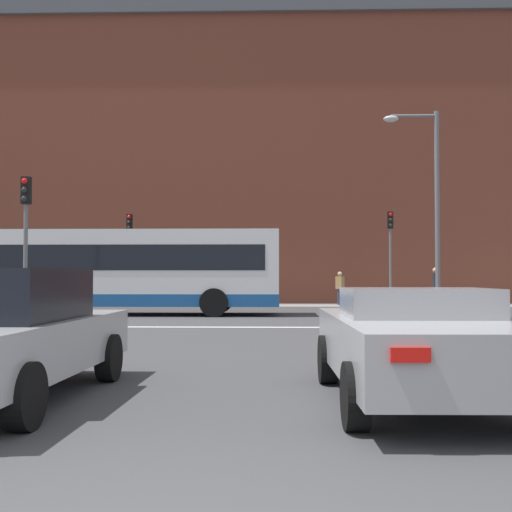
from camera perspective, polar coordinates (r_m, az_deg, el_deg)
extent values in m
cube|color=silver|center=(17.92, -0.58, -6.34)|extent=(9.86, 0.30, 0.01)
cube|color=gray|center=(30.84, 0.30, -4.42)|extent=(70.95, 2.50, 0.01)
cube|color=brown|center=(39.95, 5.73, 7.19)|extent=(47.92, 12.19, 15.30)
cube|color=#4C4F56|center=(42.17, 5.69, 18.88)|extent=(48.88, 12.68, 1.99)
cylinder|color=black|center=(9.03, -12.95, -8.81)|extent=(0.24, 0.65, 0.64)
cylinder|color=black|center=(6.43, -19.93, -11.65)|extent=(0.24, 0.65, 0.64)
cube|color=#9E9EA3|center=(7.54, 14.37, -7.75)|extent=(1.96, 4.24, 0.64)
cube|color=#9E9EA3|center=(7.61, 14.15, -4.03)|extent=(1.66, 1.29, 0.33)
cylinder|color=black|center=(8.71, 6.38, -9.11)|extent=(0.23, 0.64, 0.64)
cylinder|color=black|center=(9.07, 18.10, -8.74)|extent=(0.23, 0.64, 0.64)
cylinder|color=black|center=(6.14, 8.84, -12.20)|extent=(0.23, 0.64, 0.64)
cube|color=red|center=(5.33, 13.56, -8.54)|extent=(0.32, 0.05, 0.12)
cube|color=silver|center=(24.13, -12.23, -1.07)|extent=(11.88, 2.58, 2.72)
cube|color=#194C8E|center=(24.14, -12.25, -3.77)|extent=(11.90, 2.60, 0.44)
cube|color=black|center=(24.13, -12.22, -0.21)|extent=(10.93, 2.61, 0.90)
cylinder|color=black|center=(24.13, -21.50, -3.86)|extent=(1.00, 0.28, 1.00)
cylinder|color=black|center=(26.42, -19.40, -3.69)|extent=(1.00, 0.28, 1.00)
cylinder|color=black|center=(22.31, -3.77, -4.16)|extent=(1.00, 0.28, 1.00)
cylinder|color=black|center=(24.77, -3.24, -3.92)|extent=(1.00, 0.28, 1.00)
cylinder|color=slate|center=(31.12, -11.20, -1.08)|extent=(0.12, 0.12, 3.57)
cube|color=black|center=(31.22, -11.18, 2.94)|extent=(0.26, 0.20, 0.80)
sphere|color=red|center=(31.12, -11.23, 3.43)|extent=(0.17, 0.17, 0.17)
sphere|color=black|center=(31.10, -11.23, 2.96)|extent=(0.17, 0.17, 0.17)
sphere|color=black|center=(31.08, -11.24, 2.49)|extent=(0.17, 0.17, 0.17)
cylinder|color=slate|center=(31.06, 11.87, -0.98)|extent=(0.12, 0.12, 3.68)
cube|color=black|center=(31.17, 11.84, 3.14)|extent=(0.26, 0.20, 0.80)
sphere|color=red|center=(31.07, 11.88, 3.63)|extent=(0.17, 0.17, 0.17)
sphere|color=black|center=(31.04, 11.89, 3.16)|extent=(0.17, 0.17, 0.17)
sphere|color=black|center=(31.02, 11.89, 2.69)|extent=(0.17, 0.17, 0.17)
cylinder|color=slate|center=(19.69, -19.82, -0.73)|extent=(0.12, 0.12, 3.51)
cube|color=black|center=(19.84, -19.75, 5.51)|extent=(0.26, 0.20, 0.80)
sphere|color=red|center=(19.76, -19.88, 6.29)|extent=(0.17, 0.17, 0.17)
sphere|color=black|center=(19.72, -19.89, 5.55)|extent=(0.17, 0.17, 0.17)
sphere|color=black|center=(19.69, -19.90, 4.81)|extent=(0.17, 0.17, 0.17)
cylinder|color=slate|center=(22.59, 15.81, 3.59)|extent=(0.16, 0.16, 7.03)
cylinder|color=slate|center=(22.97, 13.83, 12.01)|extent=(1.54, 0.10, 0.10)
ellipsoid|color=#B2B2B7|center=(22.79, 11.90, 11.84)|extent=(0.50, 0.36, 0.22)
cylinder|color=#333851|center=(31.68, 7.36, -3.64)|extent=(0.13, 0.13, 0.78)
cylinder|color=#333851|center=(31.56, 7.59, -3.64)|extent=(0.13, 0.13, 0.78)
cube|color=olive|center=(31.60, 7.47, -2.37)|extent=(0.43, 0.45, 0.62)
sphere|color=tan|center=(31.60, 7.47, -1.60)|extent=(0.23, 0.23, 0.23)
cylinder|color=black|center=(31.96, 15.62, -3.49)|extent=(0.13, 0.13, 0.87)
cylinder|color=black|center=(31.80, 15.72, -3.50)|extent=(0.13, 0.13, 0.87)
cube|color=#232328|center=(31.86, 15.66, -2.09)|extent=(0.25, 0.42, 0.69)
sphere|color=tan|center=(31.86, 15.65, -1.23)|extent=(0.26, 0.26, 0.26)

